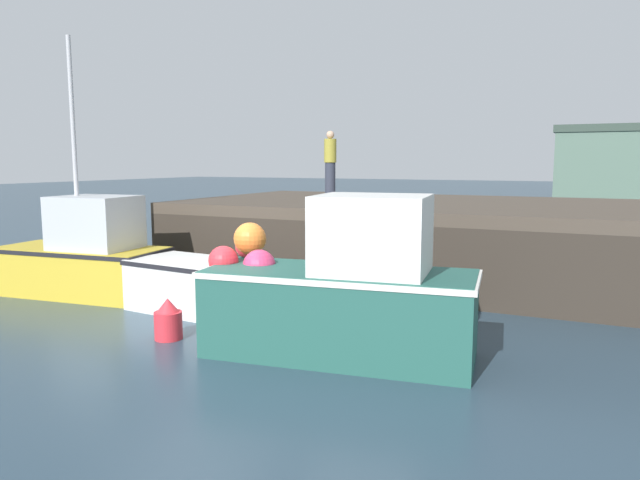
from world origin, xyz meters
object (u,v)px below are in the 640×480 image
(fishing_boat_near_right, at_px, (208,285))
(fishing_boat_mid, at_px, (342,292))
(dockworker, at_px, (330,163))
(mooring_buoy_foreground, at_px, (168,320))
(fishing_boat_near_left, at_px, (85,256))

(fishing_boat_near_right, xyz_separation_m, fishing_boat_mid, (3.11, -1.16, 0.41))
(dockworker, height_order, mooring_buoy_foreground, dockworker)
(fishing_boat_near_right, height_order, dockworker, dockworker)
(fishing_boat_mid, relative_size, mooring_buoy_foreground, 6.26)
(fishing_boat_near_left, distance_m, fishing_boat_mid, 6.34)
(fishing_boat_near_left, distance_m, fishing_boat_near_right, 3.12)
(fishing_boat_near_left, height_order, fishing_boat_near_right, fishing_boat_near_left)
(fishing_boat_mid, bearing_deg, dockworker, 115.42)
(fishing_boat_near_right, distance_m, dockworker, 6.86)
(fishing_boat_near_left, bearing_deg, dockworker, 68.01)
(fishing_boat_near_left, height_order, mooring_buoy_foreground, fishing_boat_near_left)
(dockworker, bearing_deg, fishing_boat_mid, -64.58)
(fishing_boat_near_left, relative_size, dockworker, 2.86)
(fishing_boat_near_right, distance_m, fishing_boat_mid, 3.35)
(fishing_boat_near_left, distance_m, mooring_buoy_foreground, 3.93)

